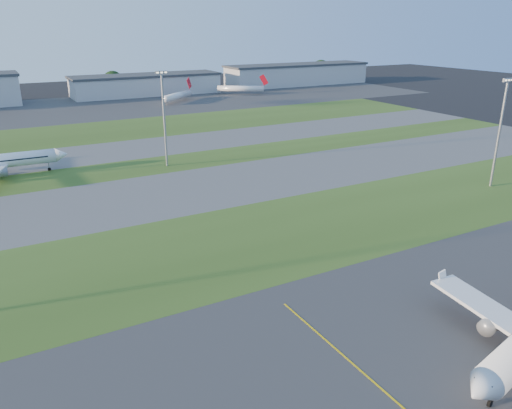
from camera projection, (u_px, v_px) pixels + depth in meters
grass_strip_a at (193, 253)px, 86.52m from camera, size 300.00×34.00×0.01m
taxiway_a at (138, 198)px, 113.68m from camera, size 300.00×32.00×0.01m
grass_strip_b at (112, 171)px, 134.25m from camera, size 300.00×18.00×0.01m
taxiway_b at (94, 154)px, 152.36m from camera, size 300.00×26.00×0.01m
grass_strip_c at (74, 134)px, 179.52m from camera, size 300.00×40.00×0.01m
apron_far at (51, 110)px, 228.91m from camera, size 400.00×80.00×0.01m
mini_jet_near at (178, 95)px, 251.68m from camera, size 22.59×20.23×9.48m
mini_jet_far at (241, 88)px, 278.78m from camera, size 25.30×16.41×9.48m
light_mast_centre at (164, 113)px, 134.35m from camera, size 3.20×0.70×25.80m
light_mast_east at (500, 126)px, 116.84m from camera, size 3.20×0.70×25.80m
hangar_east at (147, 84)px, 276.62m from camera, size 81.60×23.00×11.20m
hangar_far_east at (297, 74)px, 321.64m from camera, size 96.90×23.00×13.20m
tree_mid_east at (113, 81)px, 280.94m from camera, size 11.55×11.55×12.60m
tree_east at (234, 76)px, 313.53m from camera, size 10.45×10.45×11.40m
tree_far_east at (321, 69)px, 348.13m from camera, size 12.65×12.65×13.80m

